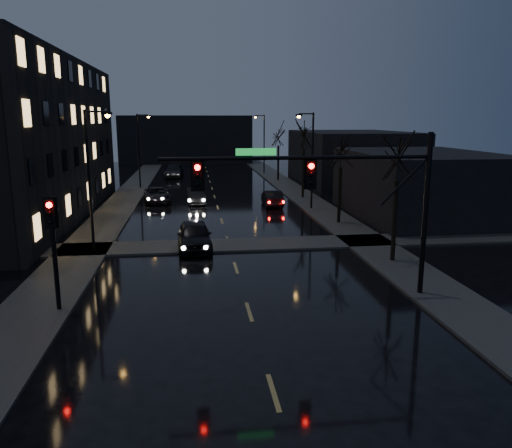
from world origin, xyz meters
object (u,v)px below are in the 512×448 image
object	(u,v)px
oncoming_car_a	(194,235)
oncoming_car_d	(174,171)
oncoming_car_c	(157,195)
lead_car	(272,198)
oncoming_car_b	(196,196)

from	to	relation	value
oncoming_car_a	oncoming_car_d	xyz separation A→B (m)	(-2.41, 37.14, -0.02)
oncoming_car_c	lead_car	world-z (taller)	lead_car
oncoming_car_c	oncoming_car_d	distance (m)	19.88
oncoming_car_b	oncoming_car_d	size ratio (longest dim) A/B	0.77
oncoming_car_b	oncoming_car_d	xyz separation A→B (m)	(-2.68, 21.02, 0.10)
oncoming_car_c	oncoming_car_d	xyz separation A→B (m)	(0.86, 19.86, 0.11)
oncoming_car_a	lead_car	xyz separation A→B (m)	(6.86, 13.97, -0.12)
oncoming_car_c	oncoming_car_d	bearing A→B (deg)	80.56
oncoming_car_b	oncoming_car_d	bearing A→B (deg)	93.53
oncoming_car_a	oncoming_car_c	world-z (taller)	oncoming_car_a
oncoming_car_d	oncoming_car_a	bearing A→B (deg)	-82.53
oncoming_car_b	oncoming_car_d	world-z (taller)	oncoming_car_d
lead_car	oncoming_car_a	bearing A→B (deg)	65.10
oncoming_car_d	oncoming_car_c	bearing A→B (deg)	-88.73
oncoming_car_b	lead_car	world-z (taller)	lead_car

